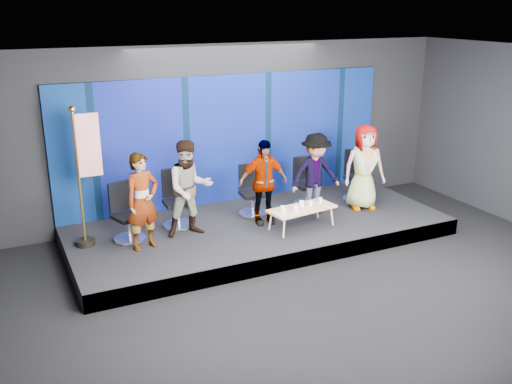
% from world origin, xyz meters
% --- Properties ---
extents(ground, '(10.00, 10.00, 0.00)m').
position_xyz_m(ground, '(0.00, 0.00, 0.00)').
color(ground, black).
rests_on(ground, ground).
extents(room_walls, '(10.02, 8.02, 3.51)m').
position_xyz_m(room_walls, '(0.00, 0.00, 2.43)').
color(room_walls, black).
rests_on(room_walls, ground).
extents(riser, '(7.00, 3.00, 0.30)m').
position_xyz_m(riser, '(0.00, 2.50, 0.15)').
color(riser, black).
rests_on(riser, ground).
extents(backdrop, '(7.00, 0.08, 2.60)m').
position_xyz_m(backdrop, '(0.00, 3.95, 1.60)').
color(backdrop, navy).
rests_on(backdrop, riser).
extents(chair_a, '(0.72, 0.72, 1.02)m').
position_xyz_m(chair_a, '(-2.43, 2.75, 0.63)').
color(chair_a, silver).
rests_on(chair_a, riser).
extents(panelist_a, '(0.69, 0.56, 1.65)m').
position_xyz_m(panelist_a, '(-2.24, 2.29, 1.12)').
color(panelist_a, black).
rests_on(panelist_a, riser).
extents(chair_b, '(0.63, 0.63, 1.06)m').
position_xyz_m(chair_b, '(-1.43, 3.01, 0.65)').
color(chair_b, silver).
rests_on(chair_b, riser).
extents(panelist_b, '(0.87, 0.69, 1.72)m').
position_xyz_m(panelist_b, '(-1.35, 2.51, 1.16)').
color(panelist_b, black).
rests_on(panelist_b, riser).
extents(chair_c, '(0.60, 0.60, 0.98)m').
position_xyz_m(chair_c, '(0.07, 2.98, 0.62)').
color(chair_c, silver).
rests_on(chair_c, riser).
extents(panelist_c, '(0.96, 0.47, 1.59)m').
position_xyz_m(panelist_c, '(0.07, 2.47, 1.10)').
color(panelist_c, black).
rests_on(panelist_c, riser).
extents(chair_d, '(0.56, 0.56, 0.99)m').
position_xyz_m(chair_d, '(1.30, 3.00, 0.62)').
color(chair_d, silver).
rests_on(chair_d, riser).
extents(panelist_d, '(1.04, 0.60, 1.60)m').
position_xyz_m(panelist_d, '(1.21, 2.51, 1.10)').
color(panelist_d, black).
rests_on(panelist_d, riser).
extents(chair_e, '(0.72, 0.72, 1.05)m').
position_xyz_m(chair_e, '(2.41, 2.81, 0.65)').
color(chair_e, silver).
rests_on(chair_e, riser).
extents(panelist_e, '(0.94, 0.73, 1.71)m').
position_xyz_m(panelist_e, '(2.23, 2.34, 1.15)').
color(panelist_e, black).
rests_on(panelist_e, riser).
extents(coffee_table, '(1.32, 0.70, 0.39)m').
position_xyz_m(coffee_table, '(0.59, 1.94, 0.66)').
color(coffee_table, tan).
rests_on(coffee_table, riser).
extents(mug_a, '(0.09, 0.09, 0.10)m').
position_xyz_m(mug_a, '(0.19, 1.90, 0.74)').
color(mug_a, white).
rests_on(mug_a, coffee_table).
extents(mug_b, '(0.09, 0.09, 0.10)m').
position_xyz_m(mug_b, '(0.42, 1.86, 0.74)').
color(mug_b, white).
rests_on(mug_b, coffee_table).
extents(mug_c, '(0.09, 0.09, 0.10)m').
position_xyz_m(mug_c, '(0.63, 2.01, 0.74)').
color(mug_c, white).
rests_on(mug_c, coffee_table).
extents(mug_d, '(0.08, 0.08, 0.09)m').
position_xyz_m(mug_d, '(0.79, 1.96, 0.73)').
color(mug_d, white).
rests_on(mug_d, coffee_table).
extents(mug_e, '(0.07, 0.07, 0.08)m').
position_xyz_m(mug_e, '(1.07, 2.07, 0.73)').
color(mug_e, white).
rests_on(mug_e, coffee_table).
extents(flag_stand, '(0.55, 0.32, 2.39)m').
position_xyz_m(flag_stand, '(-3.02, 2.81, 1.57)').
color(flag_stand, black).
rests_on(flag_stand, riser).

